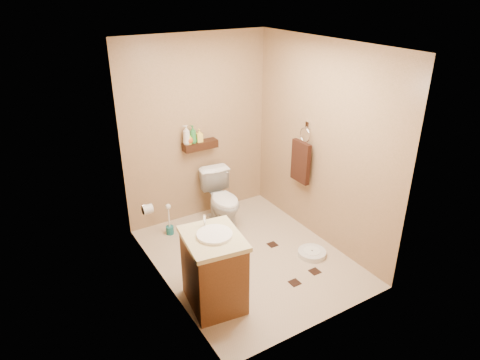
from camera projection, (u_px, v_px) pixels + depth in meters
ground at (248, 257)px, 5.01m from camera, size 2.50×2.50×0.00m
wall_back at (197, 130)px, 5.46m from camera, size 2.00×0.04×2.40m
wall_front at (330, 213)px, 3.53m from camera, size 2.00×0.04×2.40m
wall_left at (160, 184)px, 4.03m from camera, size 0.04×2.50×2.40m
wall_right at (322, 145)px, 4.97m from camera, size 0.04×2.50×2.40m
ceiling at (250, 44)px, 3.99m from camera, size 2.00×2.50×0.02m
wall_shelf at (200, 145)px, 5.48m from camera, size 0.46×0.14×0.10m
floor_accents at (255, 258)px, 4.98m from camera, size 1.09×1.28×0.01m
toilet at (222, 199)px, 5.56m from camera, size 0.47×0.74×0.71m
vanity at (214, 269)px, 4.14m from camera, size 0.61×0.70×0.90m
bathroom_scale at (312, 253)px, 5.02m from camera, size 0.43×0.43×0.07m
toilet_brush at (169, 223)px, 5.40m from camera, size 0.10×0.10×0.43m
towel_ring at (301, 160)px, 5.23m from camera, size 0.12×0.30×0.76m
toilet_paper at (147, 209)px, 4.81m from camera, size 0.12×0.11×0.12m
bottle_a at (186, 135)px, 5.32m from camera, size 0.11×0.11×0.25m
bottle_b at (188, 138)px, 5.35m from camera, size 0.09×0.10×0.16m
bottle_c at (189, 138)px, 5.35m from camera, size 0.15×0.15×0.14m
bottle_d at (193, 134)px, 5.36m from camera, size 0.11×0.11×0.23m
bottle_e at (199, 135)px, 5.42m from camera, size 0.08×0.08×0.17m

